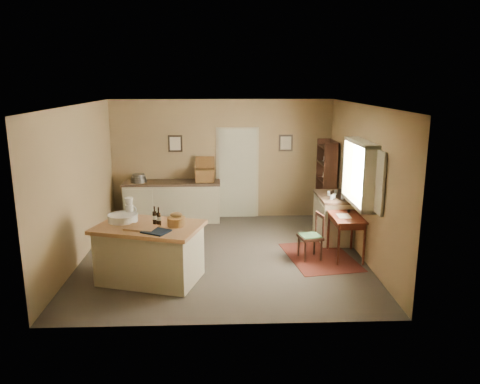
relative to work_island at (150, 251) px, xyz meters
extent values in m
plane|color=#4A4338|center=(1.16, 1.03, -0.48)|extent=(5.00, 5.00, 0.00)
cube|color=#8D734D|center=(1.16, 3.53, 0.87)|extent=(5.00, 0.10, 2.70)
cube|color=#8D734D|center=(1.16, -1.47, 0.87)|extent=(5.00, 0.10, 2.70)
cube|color=#8D734D|center=(-1.34, 1.03, 0.87)|extent=(0.10, 5.00, 2.70)
cube|color=#8D734D|center=(3.66, 1.03, 0.87)|extent=(0.10, 5.00, 2.70)
plane|color=silver|center=(1.16, 1.03, 2.22)|extent=(5.00, 5.00, 0.00)
cube|color=#BDBA9D|center=(1.51, 3.50, 0.57)|extent=(0.97, 0.06, 2.11)
cube|color=black|center=(0.11, 3.51, 1.24)|extent=(0.32, 0.02, 0.38)
cube|color=beige|center=(0.11, 3.50, 1.24)|extent=(0.24, 0.01, 0.30)
cube|color=black|center=(2.61, 3.51, 1.24)|extent=(0.32, 0.02, 0.38)
cube|color=beige|center=(2.61, 3.50, 1.24)|extent=(0.24, 0.01, 0.30)
cube|color=#B9B58F|center=(3.53, 0.83, 0.54)|extent=(0.25, 1.32, 0.06)
cube|color=#B9B58F|center=(3.53, 0.83, 1.60)|extent=(0.25, 1.32, 0.06)
cube|color=white|center=(3.65, 0.83, 1.07)|extent=(0.01, 1.20, 1.00)
cube|color=#B9B58F|center=(3.62, 0.01, 1.07)|extent=(0.04, 0.35, 1.00)
cube|color=#B9B58F|center=(3.62, 1.65, 1.07)|extent=(0.04, 0.35, 1.00)
cube|color=#B9B58F|center=(0.01, -0.01, -0.06)|extent=(1.69, 1.32, 0.85)
cube|color=#AF774A|center=(0.01, -0.01, 0.40)|extent=(1.83, 1.45, 0.06)
cylinder|color=white|center=(-0.44, 0.22, 0.48)|extent=(0.46, 0.46, 0.11)
cube|color=#AF774A|center=(-0.08, -0.18, 0.44)|extent=(0.54, 0.44, 0.03)
cube|color=black|center=(0.17, -0.35, 0.44)|extent=(0.47, 0.44, 0.02)
cylinder|color=olive|center=(0.44, -0.06, 0.50)|extent=(0.28, 0.28, 0.14)
cylinder|color=black|center=(0.09, 0.05, 0.57)|extent=(0.06, 0.06, 0.29)
cylinder|color=black|center=(0.17, -0.01, 0.57)|extent=(0.06, 0.06, 0.29)
cube|color=#B9B58F|center=(0.04, 3.23, -0.06)|extent=(2.11, 0.58, 0.85)
cube|color=#332319|center=(0.04, 3.23, 0.39)|extent=(2.15, 0.61, 0.05)
cube|color=#503215|center=(0.77, 3.23, 0.56)|extent=(0.42, 0.32, 0.28)
cylinder|color=#59544F|center=(-0.70, 3.23, 0.51)|extent=(0.36, 0.36, 0.18)
cube|color=#571F15|center=(2.91, 0.86, -0.48)|extent=(1.33, 1.75, 0.01)
cube|color=#3D170E|center=(3.36, 0.86, 0.27)|extent=(0.52, 0.86, 0.03)
cube|color=#3D170E|center=(3.36, 0.86, 0.20)|extent=(0.46, 0.80, 0.10)
cube|color=silver|center=(3.31, 0.86, 0.29)|extent=(0.22, 0.30, 0.01)
cylinder|color=black|center=(3.46, 1.10, 0.31)|extent=(0.05, 0.05, 0.05)
cylinder|color=#3D170E|center=(3.14, 0.47, -0.12)|extent=(0.04, 0.04, 0.72)
cylinder|color=#3D170E|center=(3.58, 0.47, -0.12)|extent=(0.04, 0.04, 0.72)
cylinder|color=#3D170E|center=(3.14, 1.25, -0.12)|extent=(0.04, 0.04, 0.72)
cylinder|color=#3D170E|center=(3.58, 1.25, -0.12)|extent=(0.04, 0.04, 0.72)
cube|color=#B9B58F|center=(3.36, 1.84, -0.06)|extent=(0.59, 1.07, 0.85)
cube|color=#332319|center=(3.36, 1.84, 0.39)|extent=(0.62, 1.11, 0.05)
cylinder|color=silver|center=(3.33, 1.68, 0.46)|extent=(0.26, 0.26, 0.09)
cube|color=#321A12|center=(3.47, 2.64, 0.43)|extent=(0.31, 0.04, 1.83)
cube|color=#321A12|center=(3.47, 3.43, 0.43)|extent=(0.31, 0.04, 1.83)
cube|color=#321A12|center=(3.61, 3.03, 0.43)|extent=(0.02, 0.82, 1.83)
cube|color=#321A12|center=(3.47, 3.03, -0.44)|extent=(0.31, 0.78, 0.03)
cube|color=#321A12|center=(3.47, 3.03, 0.02)|extent=(0.31, 0.78, 0.03)
cube|color=#321A12|center=(3.47, 3.03, 0.48)|extent=(0.31, 0.78, 0.03)
cube|color=#321A12|center=(3.47, 3.03, 0.84)|extent=(0.31, 0.78, 0.03)
cube|color=#321A12|center=(3.47, 3.03, 1.21)|extent=(0.31, 0.78, 0.03)
cylinder|color=white|center=(3.47, 3.03, 0.54)|extent=(0.12, 0.12, 0.11)
camera|label=1|loc=(1.16, -7.01, 2.63)|focal=35.00mm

